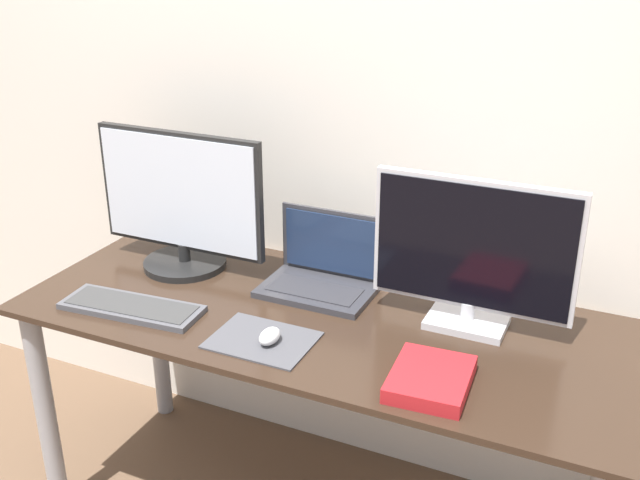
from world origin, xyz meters
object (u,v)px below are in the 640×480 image
object	(u,v)px
monitor_left	(181,205)
monitor_right	(473,254)
mouse	(270,336)
keyboard	(132,307)
book	(430,379)
laptop	(323,271)

from	to	relation	value
monitor_left	monitor_right	distance (m)	0.87
mouse	keyboard	bearing A→B (deg)	179.74
book	keyboard	bearing A→B (deg)	179.34
keyboard	book	xyz separation A→B (m)	(0.84, -0.01, 0.01)
laptop	monitor_left	bearing A→B (deg)	-174.79
monitor_left	laptop	xyz separation A→B (m)	(0.44, 0.04, -0.14)
monitor_right	book	size ratio (longest dim) A/B	2.30
laptop	book	size ratio (longest dim) A/B	1.39
keyboard	book	world-z (taller)	book
monitor_left	monitor_right	world-z (taller)	monitor_left
mouse	monitor_left	bearing A→B (deg)	146.43
mouse	monitor_right	bearing A→B (deg)	35.64
monitor_right	mouse	world-z (taller)	monitor_right
laptop	book	bearing A→B (deg)	-39.35
monitor_left	book	xyz separation A→B (m)	(0.87, -0.31, -0.18)
monitor_left	mouse	bearing A→B (deg)	-33.57
keyboard	book	distance (m)	0.84
book	mouse	bearing A→B (deg)	178.93
monitor_left	book	size ratio (longest dim) A/B	2.41
monitor_left	keyboard	distance (m)	0.36
monitor_right	book	distance (m)	0.36
monitor_left	monitor_right	bearing A→B (deg)	0.01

